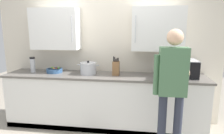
{
  "coord_description": "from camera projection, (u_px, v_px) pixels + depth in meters",
  "views": [
    {
      "loc": [
        0.59,
        -2.46,
        1.72
      ],
      "look_at": [
        0.15,
        0.68,
        1.08
      ],
      "focal_mm": 31.43,
      "sensor_mm": 36.0,
      "label": 1
    }
  ],
  "objects": [
    {
      "name": "stock_pot",
      "position": [
        88.0,
        68.0,
        3.37
      ],
      "size": [
        0.38,
        0.28,
        0.23
      ],
      "color": "#B7BABF",
      "rests_on": "counter_unit"
    },
    {
      "name": "knife_block",
      "position": [
        116.0,
        68.0,
        3.31
      ],
      "size": [
        0.11,
        0.15,
        0.32
      ],
      "color": "brown",
      "rests_on": "counter_unit"
    },
    {
      "name": "thermos_flask",
      "position": [
        33.0,
        65.0,
        3.51
      ],
      "size": [
        0.09,
        0.09,
        0.27
      ],
      "color": "#B7BABF",
      "rests_on": "counter_unit"
    },
    {
      "name": "person_figure",
      "position": [
        172.0,
        84.0,
        2.46
      ],
      "size": [
        0.5,
        0.58,
        1.71
      ],
      "color": "#282D3D",
      "rests_on": "ground_plane"
    },
    {
      "name": "counter_unit",
      "position": [
        104.0,
        101.0,
        3.43
      ],
      "size": [
        3.42,
        0.62,
        0.93
      ],
      "color": "white",
      "rests_on": "ground_plane"
    },
    {
      "name": "microwave_oven",
      "position": [
        178.0,
        68.0,
        3.17
      ],
      "size": [
        0.67,
        0.75,
        0.28
      ],
      "color": "#B7BABF",
      "rests_on": "counter_unit"
    },
    {
      "name": "fruit_bowl",
      "position": [
        55.0,
        70.0,
        3.51
      ],
      "size": [
        0.28,
        0.28,
        0.1
      ],
      "color": "#335684",
      "rests_on": "counter_unit"
    },
    {
      "name": "back_wall_tiled",
      "position": [
        106.0,
        47.0,
        3.53
      ],
      "size": [
        4.05,
        0.44,
        2.54
      ],
      "color": "beige",
      "rests_on": "ground_plane"
    }
  ]
}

